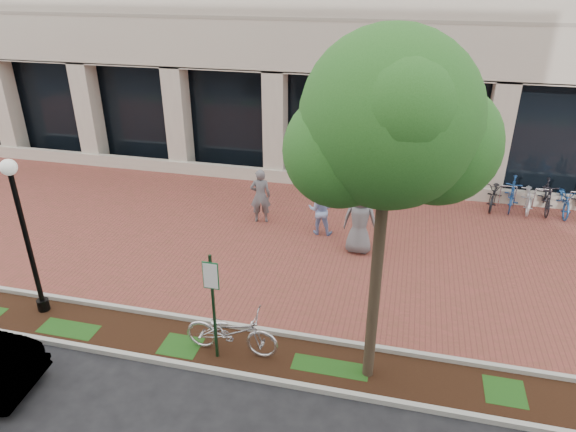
% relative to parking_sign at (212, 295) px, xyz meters
% --- Properties ---
extents(ground, '(120.00, 120.00, 0.00)m').
position_rel_parking_sign_xyz_m(ground, '(0.54, 5.53, -1.60)').
color(ground, black).
rests_on(ground, ground).
extents(brick_plaza, '(40.00, 9.00, 0.01)m').
position_rel_parking_sign_xyz_m(brick_plaza, '(0.54, 5.53, -1.60)').
color(brick_plaza, brown).
rests_on(brick_plaza, ground).
extents(planting_strip, '(40.00, 1.50, 0.01)m').
position_rel_parking_sign_xyz_m(planting_strip, '(0.54, 0.28, -1.60)').
color(planting_strip, black).
rests_on(planting_strip, ground).
extents(curb_plaza_side, '(40.00, 0.12, 0.12)m').
position_rel_parking_sign_xyz_m(curb_plaza_side, '(0.54, 1.03, -1.54)').
color(curb_plaza_side, '#ACABA2').
rests_on(curb_plaza_side, ground).
extents(curb_street_side, '(40.00, 0.12, 0.12)m').
position_rel_parking_sign_xyz_m(curb_street_side, '(0.54, -0.47, -1.54)').
color(curb_street_side, '#ACABA2').
rests_on(curb_street_side, ground).
extents(parking_sign, '(0.34, 0.07, 2.53)m').
position_rel_parking_sign_xyz_m(parking_sign, '(0.00, 0.00, 0.00)').
color(parking_sign, '#12331A').
rests_on(parking_sign, ground).
extents(lamppost, '(0.36, 0.36, 3.90)m').
position_rel_parking_sign_xyz_m(lamppost, '(-4.72, 0.59, 0.61)').
color(lamppost, black).
rests_on(lamppost, ground).
extents(street_tree, '(3.57, 2.97, 6.86)m').
position_rel_parking_sign_xyz_m(street_tree, '(3.25, 0.28, 3.57)').
color(street_tree, '#4B3C2B').
rests_on(street_tree, ground).
extents(locked_bicycle, '(2.07, 0.73, 1.09)m').
position_rel_parking_sign_xyz_m(locked_bicycle, '(0.26, 0.25, -1.06)').
color(locked_bicycle, silver).
rests_on(locked_bicycle, ground).
extents(pedestrian_left, '(0.75, 0.58, 1.82)m').
position_rel_parking_sign_xyz_m(pedestrian_left, '(-0.94, 6.55, -0.69)').
color(pedestrian_left, slate).
rests_on(pedestrian_left, ground).
extents(pedestrian_mid, '(0.80, 0.62, 1.62)m').
position_rel_parking_sign_xyz_m(pedestrian_mid, '(1.11, 6.20, -0.80)').
color(pedestrian_mid, '#94A8DD').
rests_on(pedestrian_mid, ground).
extents(pedestrian_right, '(1.02, 0.69, 2.01)m').
position_rel_parking_sign_xyz_m(pedestrian_right, '(2.41, 5.31, -0.60)').
color(pedestrian_right, slate).
rests_on(pedestrian_right, ground).
extents(bike_rack_cluster, '(3.57, 1.99, 1.10)m').
position_rel_parking_sign_xyz_m(bike_rack_cluster, '(8.01, 9.61, -1.08)').
color(bike_rack_cluster, black).
rests_on(bike_rack_cluster, ground).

